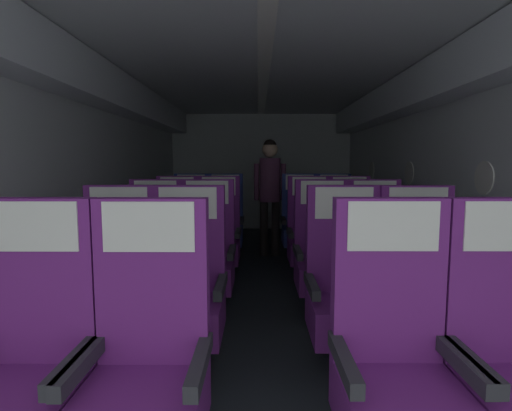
{
  "coord_description": "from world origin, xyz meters",
  "views": [
    {
      "loc": [
        -0.05,
        -0.02,
        1.26
      ],
      "look_at": [
        -0.08,
        3.65,
        0.87
      ],
      "focal_mm": 28.07,
      "sensor_mm": 36.0,
      "label": 1
    }
  ],
  "objects_px": {
    "seat_d_right_aisle": "(350,237)",
    "seat_e_right_window": "(300,224)",
    "seat_b_right_aisle": "(420,293)",
    "seat_d_right_window": "(309,237)",
    "seat_a_left_window": "(28,369)",
    "flight_attendant": "(270,185)",
    "seat_e_left_window": "(191,224)",
    "seat_b_right_window": "(345,292)",
    "seat_b_left_window": "(117,291)",
    "seat_e_left_aisle": "(225,224)",
    "seat_a_left_aisle": "(146,370)",
    "seat_e_right_aisle": "(334,224)",
    "seat_c_left_aisle": "(207,257)",
    "seat_c_right_window": "(323,257)",
    "seat_c_left_window": "(154,257)",
    "seat_c_right_aisle": "(376,257)",
    "seat_d_left_aisle": "(218,237)",
    "seat_b_left_aisle": "(187,292)",
    "seat_a_right_window": "(396,368)",
    "seat_d_left_window": "(176,237)"
  },
  "relations": [
    {
      "from": "seat_c_right_window",
      "to": "seat_e_right_aisle",
      "type": "xyz_separation_m",
      "value": [
        0.45,
        1.84,
        0.0
      ]
    },
    {
      "from": "seat_c_right_window",
      "to": "seat_e_left_aisle",
      "type": "xyz_separation_m",
      "value": [
        -0.98,
        1.85,
        0.0
      ]
    },
    {
      "from": "seat_c_right_aisle",
      "to": "seat_d_right_aisle",
      "type": "relative_size",
      "value": 1.0
    },
    {
      "from": "seat_c_left_window",
      "to": "seat_c_left_aisle",
      "type": "height_order",
      "value": "same"
    },
    {
      "from": "seat_e_right_window",
      "to": "seat_b_right_window",
      "type": "bearing_deg",
      "value": -90.04
    },
    {
      "from": "seat_b_right_window",
      "to": "seat_d_left_aisle",
      "type": "height_order",
      "value": "same"
    },
    {
      "from": "seat_a_right_window",
      "to": "flight_attendant",
      "type": "distance_m",
      "value": 3.97
    },
    {
      "from": "seat_d_right_window",
      "to": "flight_attendant",
      "type": "bearing_deg",
      "value": 109.02
    },
    {
      "from": "seat_c_left_aisle",
      "to": "seat_e_right_window",
      "type": "xyz_separation_m",
      "value": [
        0.98,
        1.84,
        0.0
      ]
    },
    {
      "from": "seat_b_right_aisle",
      "to": "seat_d_left_aisle",
      "type": "height_order",
      "value": "same"
    },
    {
      "from": "seat_c_right_window",
      "to": "flight_attendant",
      "type": "bearing_deg",
      "value": 100.64
    },
    {
      "from": "seat_c_left_aisle",
      "to": "seat_d_right_aisle",
      "type": "relative_size",
      "value": 1.0
    },
    {
      "from": "seat_c_left_aisle",
      "to": "seat_d_right_window",
      "type": "height_order",
      "value": "same"
    },
    {
      "from": "seat_b_right_window",
      "to": "seat_e_left_aisle",
      "type": "distance_m",
      "value": 2.93
    },
    {
      "from": "seat_e_left_aisle",
      "to": "seat_d_right_window",
      "type": "bearing_deg",
      "value": -43.17
    },
    {
      "from": "seat_b_left_aisle",
      "to": "seat_c_left_aisle",
      "type": "distance_m",
      "value": 0.93
    },
    {
      "from": "seat_e_left_window",
      "to": "seat_b_left_window",
      "type": "bearing_deg",
      "value": -89.9
    },
    {
      "from": "seat_d_left_window",
      "to": "seat_e_left_aisle",
      "type": "relative_size",
      "value": 1.0
    },
    {
      "from": "seat_d_right_window",
      "to": "seat_a_left_aisle",
      "type": "bearing_deg",
      "value": -109.45
    },
    {
      "from": "seat_c_left_window",
      "to": "seat_c_right_window",
      "type": "distance_m",
      "value": 1.43
    },
    {
      "from": "flight_attendant",
      "to": "seat_a_left_aisle",
      "type": "bearing_deg",
      "value": -88.83
    },
    {
      "from": "seat_b_left_aisle",
      "to": "seat_c_right_window",
      "type": "distance_m",
      "value": 1.35
    },
    {
      "from": "seat_d_right_aisle",
      "to": "seat_e_right_window",
      "type": "xyz_separation_m",
      "value": [
        -0.45,
        0.91,
        0.0
      ]
    },
    {
      "from": "seat_c_left_aisle",
      "to": "flight_attendant",
      "type": "relative_size",
      "value": 0.71
    },
    {
      "from": "seat_a_left_aisle",
      "to": "seat_e_right_aisle",
      "type": "distance_m",
      "value": 3.97
    },
    {
      "from": "seat_c_left_window",
      "to": "seat_d_right_window",
      "type": "relative_size",
      "value": 1.0
    },
    {
      "from": "seat_a_left_window",
      "to": "seat_b_left_window",
      "type": "bearing_deg",
      "value": 89.16
    },
    {
      "from": "seat_c_left_window",
      "to": "seat_c_right_aisle",
      "type": "relative_size",
      "value": 1.0
    },
    {
      "from": "seat_b_left_window",
      "to": "seat_a_left_aisle",
      "type": "bearing_deg",
      "value": -64.78
    },
    {
      "from": "seat_d_left_aisle",
      "to": "seat_d_right_window",
      "type": "bearing_deg",
      "value": 0.35
    },
    {
      "from": "seat_b_right_aisle",
      "to": "seat_d_right_window",
      "type": "distance_m",
      "value": 1.91
    },
    {
      "from": "seat_a_left_aisle",
      "to": "seat_c_left_window",
      "type": "xyz_separation_m",
      "value": [
        -0.45,
        1.88,
        0.0
      ]
    },
    {
      "from": "seat_b_right_window",
      "to": "seat_e_right_aisle",
      "type": "distance_m",
      "value": 2.79
    },
    {
      "from": "seat_b_right_aisle",
      "to": "seat_b_right_window",
      "type": "distance_m",
      "value": 0.46
    },
    {
      "from": "seat_d_right_window",
      "to": "seat_e_left_aisle",
      "type": "xyz_separation_m",
      "value": [
        -0.99,
        0.92,
        0.0
      ]
    },
    {
      "from": "seat_d_right_aisle",
      "to": "seat_e_left_window",
      "type": "height_order",
      "value": "same"
    },
    {
      "from": "seat_b_left_aisle",
      "to": "seat_d_right_window",
      "type": "xyz_separation_m",
      "value": [
        0.99,
        1.85,
        0.0
      ]
    },
    {
      "from": "seat_e_right_window",
      "to": "flight_attendant",
      "type": "relative_size",
      "value": 0.71
    },
    {
      "from": "seat_e_left_window",
      "to": "seat_b_right_window",
      "type": "bearing_deg",
      "value": -62.66
    },
    {
      "from": "seat_d_right_aisle",
      "to": "seat_c_right_aisle",
      "type": "bearing_deg",
      "value": -89.49
    },
    {
      "from": "seat_b_left_aisle",
      "to": "seat_c_right_aisle",
      "type": "bearing_deg",
      "value": 32.81
    },
    {
      "from": "seat_c_left_aisle",
      "to": "seat_d_right_aisle",
      "type": "xyz_separation_m",
      "value": [
        1.43,
        0.92,
        0.0
      ]
    },
    {
      "from": "seat_b_right_window",
      "to": "flight_attendant",
      "type": "height_order",
      "value": "flight_attendant"
    },
    {
      "from": "seat_d_left_aisle",
      "to": "seat_e_right_window",
      "type": "xyz_separation_m",
      "value": [
        0.97,
        0.92,
        0.0
      ]
    },
    {
      "from": "seat_b_right_window",
      "to": "seat_c_left_window",
      "type": "xyz_separation_m",
      "value": [
        -1.43,
        0.92,
        0.0
      ]
    },
    {
      "from": "seat_e_right_window",
      "to": "seat_c_right_window",
      "type": "bearing_deg",
      "value": -89.89
    },
    {
      "from": "seat_d_left_aisle",
      "to": "seat_c_right_aisle",
      "type": "bearing_deg",
      "value": -32.5
    },
    {
      "from": "seat_b_right_aisle",
      "to": "seat_d_right_aisle",
      "type": "xyz_separation_m",
      "value": [
        -0.0,
        1.86,
        0.0
      ]
    },
    {
      "from": "seat_a_left_window",
      "to": "seat_c_left_window",
      "type": "height_order",
      "value": "same"
    },
    {
      "from": "seat_a_left_window",
      "to": "flight_attendant",
      "type": "xyz_separation_m",
      "value": [
        1.05,
        3.93,
        0.5
      ]
    }
  ]
}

